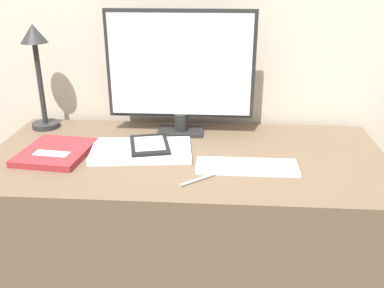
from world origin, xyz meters
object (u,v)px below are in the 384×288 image
Objects in this scene: monitor at (180,70)px; desk_lamp at (37,61)px; notebook at (56,152)px; ereader at (150,145)px; pen at (199,179)px; keyboard at (247,166)px; laptop at (141,151)px.

monitor reaches higher than desk_lamp.
desk_lamp is at bearing 117.61° from notebook.
pen is at bearing -48.73° from ereader.
keyboard is at bearing -51.89° from monitor.
monitor is 1.52× the size of laptop.
pen is (0.50, -0.16, -0.01)m from notebook.
laptop is 0.29m from notebook.
desk_lamp is at bearing 151.72° from laptop.
laptop is at bearing 6.87° from notebook.
ereader is 0.77× the size of notebook.
keyboard is at bearing -22.49° from desk_lamp.
desk_lamp is 0.81m from pen.
notebook is (-0.29, -0.04, 0.00)m from laptop.
monitor is 0.46m from keyboard.
keyboard is (0.24, -0.31, -0.24)m from monitor.
monitor is at bearing 128.11° from keyboard.
ereader is at bearing 161.04° from keyboard.
desk_lamp is 1.51× the size of notebook.
laptop reaches higher than pen.
ereader is 1.89× the size of pen.
pen is (0.09, -0.40, -0.24)m from monitor.
keyboard is at bearing -14.87° from laptop.
notebook reaches higher than keyboard.
monitor is 0.48m from pen.
ereader is (-0.09, -0.19, -0.22)m from monitor.
notebook is (-0.65, 0.06, 0.00)m from keyboard.
laptop is at bearing -119.12° from monitor.
pen is at bearing -77.05° from monitor.
laptop is 0.28m from pen.
desk_lamp reaches higher than laptop.
laptop is 0.04m from ereader.
ereader is 0.51× the size of desk_lamp.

